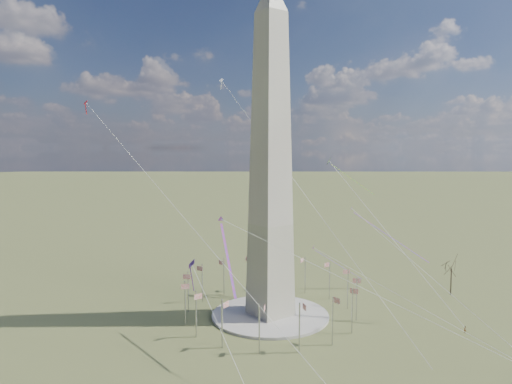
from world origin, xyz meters
TOP-DOWN VIEW (x-y plane):
  - ground at (0.00, 0.00)m, footprint 2000.00×2000.00m
  - plaza at (0.00, 0.00)m, footprint 36.00×36.00m
  - washington_monument at (0.00, 0.00)m, footprint 15.56×15.56m
  - flagpole_ring at (-0.00, -0.00)m, footprint 54.40×54.40m
  - tree_near at (63.82, -22.46)m, footprint 8.09×8.09m
  - person_east at (35.48, -42.96)m, footprint 0.84×0.73m
  - kite_delta_black at (30.00, 3.42)m, footprint 14.22×15.71m
  - kite_diamond_purple at (-28.40, -2.22)m, footprint 2.40×3.06m
  - kite_streamer_left at (25.62, -19.68)m, footprint 13.81×20.38m
  - kite_streamer_mid at (-21.57, -7.97)m, footprint 11.01×21.91m
  - kite_streamer_right at (35.38, 8.20)m, footprint 15.35×11.95m
  - kite_small_red at (-40.83, 41.93)m, footprint 1.32×2.04m
  - kite_small_white at (16.11, 51.63)m, footprint 1.46×1.63m

SIDE VIEW (x-z plane):
  - ground at x=0.00m, z-range 0.00..0.00m
  - plaza at x=0.00m, z-range 0.00..0.80m
  - person_east at x=35.48m, z-range 0.00..1.94m
  - flagpole_ring at x=0.00m, z-range 0.77..13.77m
  - tree_near at x=63.82m, z-range 3.02..17.17m
  - kite_streamer_right at x=35.38m, z-range 4.49..17.10m
  - kite_diamond_purple at x=-28.40m, z-range 15.93..24.84m
  - kite_streamer_mid at x=-21.57m, z-range 18.68..34.80m
  - kite_streamer_left at x=25.62m, z-range 19.78..35.83m
  - kite_delta_black at x=30.00m, z-range 39.30..53.53m
  - washington_monument at x=0.00m, z-range -2.05..97.95m
  - kite_small_red at x=-40.83m, z-range 63.25..67.70m
  - kite_small_white at x=16.11m, z-range 76.19..80.66m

